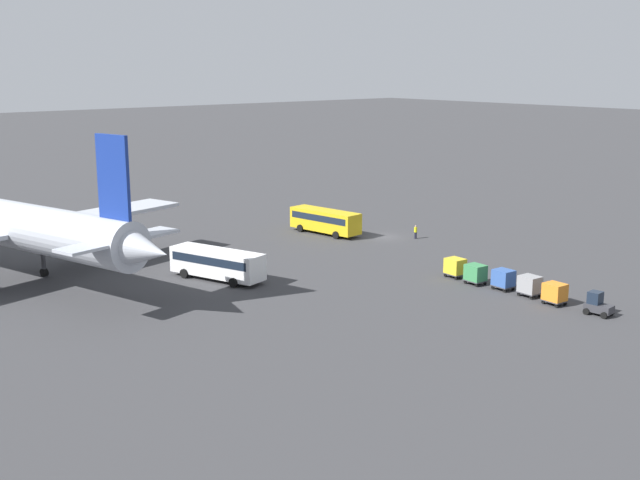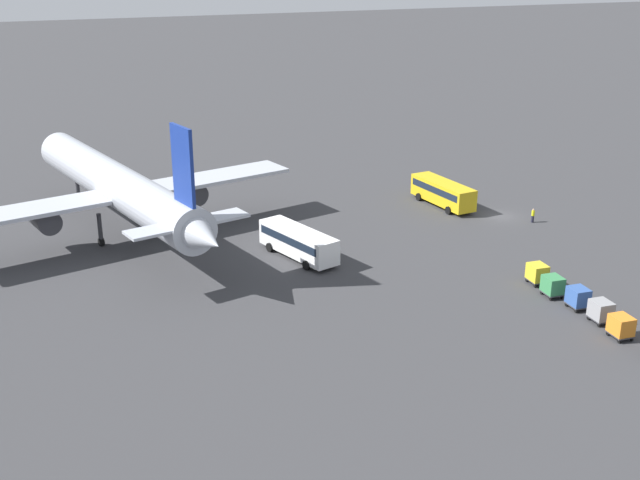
% 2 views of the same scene
% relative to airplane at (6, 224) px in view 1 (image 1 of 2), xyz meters
% --- Properties ---
extents(ground_plane, '(600.00, 600.00, 0.00)m').
position_rel_airplane_xyz_m(ground_plane, '(-9.50, -44.94, -6.05)').
color(ground_plane, '#38383A').
extents(airplane, '(47.54, 41.20, 16.11)m').
position_rel_airplane_xyz_m(airplane, '(0.00, 0.00, 0.00)').
color(airplane, '#B2B7C1').
rests_on(airplane, ground).
extents(shuttle_bus_near, '(10.69, 4.11, 3.17)m').
position_rel_airplane_xyz_m(shuttle_bus_near, '(-3.16, -40.40, -4.15)').
color(shuttle_bus_near, gold).
rests_on(shuttle_bus_near, ground).
extents(shuttle_bus_far, '(11.11, 5.89, 3.16)m').
position_rel_airplane_xyz_m(shuttle_bus_far, '(-13.49, -16.83, -4.15)').
color(shuttle_bus_far, white).
rests_on(shuttle_bus_far, ground).
extents(baggage_tug, '(2.51, 1.82, 2.10)m').
position_rel_airplane_xyz_m(baggage_tug, '(-45.67, -36.55, -5.11)').
color(baggage_tug, '#333338').
rests_on(baggage_tug, ground).
extents(worker_person, '(0.38, 0.38, 1.74)m').
position_rel_airplane_xyz_m(worker_person, '(-13.02, -47.35, -5.18)').
color(worker_person, '#1E1E2D').
rests_on(worker_person, ground).
extents(cargo_cart_orange, '(2.09, 1.79, 2.06)m').
position_rel_airplane_xyz_m(cargo_cart_orange, '(-41.40, -36.20, -4.86)').
color(cargo_cart_orange, '#38383D').
rests_on(cargo_cart_orange, ground).
extents(cargo_cart_grey, '(2.09, 1.79, 2.06)m').
position_rel_airplane_xyz_m(cargo_cart_grey, '(-38.28, -36.64, -4.86)').
color(cargo_cart_grey, '#38383D').
rests_on(cargo_cart_grey, ground).
extents(cargo_cart_blue, '(2.09, 1.79, 2.06)m').
position_rel_airplane_xyz_m(cargo_cart_blue, '(-35.17, -36.61, -4.86)').
color(cargo_cart_blue, '#38383D').
rests_on(cargo_cart_blue, ground).
extents(cargo_cart_green, '(2.09, 1.79, 2.06)m').
position_rel_airplane_xyz_m(cargo_cart_green, '(-32.05, -36.08, -4.86)').
color(cargo_cart_green, '#38383D').
rests_on(cargo_cart_green, ground).
extents(cargo_cart_yellow, '(2.09, 1.79, 2.06)m').
position_rel_airplane_xyz_m(cargo_cart_yellow, '(-28.94, -36.55, -4.86)').
color(cargo_cart_yellow, '#38383D').
rests_on(cargo_cart_yellow, ground).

